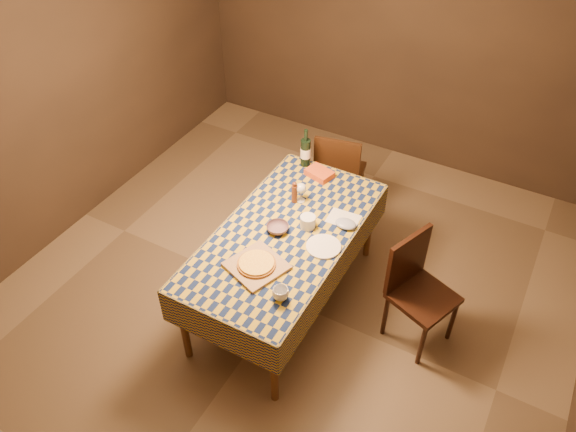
{
  "coord_description": "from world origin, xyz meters",
  "views": [
    {
      "loc": [
        1.51,
        -2.67,
        3.64
      ],
      "look_at": [
        0.0,
        0.05,
        0.9
      ],
      "focal_mm": 35.0,
      "sensor_mm": 36.0,
      "label": 1
    }
  ],
  "objects_px": {
    "chair_far": "(339,171)",
    "cutting_board": "(257,266)",
    "pizza": "(256,263)",
    "bowl": "(278,228)",
    "white_plate": "(323,247)",
    "chair_right": "(416,285)",
    "wine_bottle": "(306,152)",
    "dining_table": "(285,240)"
  },
  "relations": [
    {
      "from": "dining_table",
      "to": "white_plate",
      "type": "distance_m",
      "value": 0.33
    },
    {
      "from": "pizza",
      "to": "bowl",
      "type": "relative_size",
      "value": 1.68
    },
    {
      "from": "chair_right",
      "to": "cutting_board",
      "type": "bearing_deg",
      "value": -148.41
    },
    {
      "from": "white_plate",
      "to": "wine_bottle",
      "type": "bearing_deg",
      "value": 125.06
    },
    {
      "from": "chair_far",
      "to": "white_plate",
      "type": "bearing_deg",
      "value": -70.54
    },
    {
      "from": "pizza",
      "to": "bowl",
      "type": "xyz_separation_m",
      "value": [
        -0.06,
        0.4,
        -0.01
      ]
    },
    {
      "from": "cutting_board",
      "to": "chair_far",
      "type": "distance_m",
      "value": 1.63
    },
    {
      "from": "pizza",
      "to": "chair_right",
      "type": "relative_size",
      "value": 0.3
    },
    {
      "from": "bowl",
      "to": "white_plate",
      "type": "bearing_deg",
      "value": 1.16
    },
    {
      "from": "chair_right",
      "to": "bowl",
      "type": "bearing_deg",
      "value": -168.36
    },
    {
      "from": "bowl",
      "to": "dining_table",
      "type": "bearing_deg",
      "value": 5.1
    },
    {
      "from": "dining_table",
      "to": "cutting_board",
      "type": "relative_size",
      "value": 5.14
    },
    {
      "from": "wine_bottle",
      "to": "pizza",
      "type": "bearing_deg",
      "value": -77.93
    },
    {
      "from": "chair_far",
      "to": "chair_right",
      "type": "xyz_separation_m",
      "value": [
        1.1,
        -0.99,
        0.0
      ]
    },
    {
      "from": "bowl",
      "to": "wine_bottle",
      "type": "xyz_separation_m",
      "value": [
        -0.21,
        0.85,
        0.1
      ]
    },
    {
      "from": "bowl",
      "to": "chair_far",
      "type": "distance_m",
      "value": 1.24
    },
    {
      "from": "pizza",
      "to": "bowl",
      "type": "bearing_deg",
      "value": 98.06
    },
    {
      "from": "dining_table",
      "to": "bowl",
      "type": "height_order",
      "value": "bowl"
    },
    {
      "from": "white_plate",
      "to": "chair_right",
      "type": "xyz_separation_m",
      "value": [
        0.67,
        0.21,
        -0.25
      ]
    },
    {
      "from": "white_plate",
      "to": "chair_right",
      "type": "relative_size",
      "value": 0.28
    },
    {
      "from": "wine_bottle",
      "to": "chair_right",
      "type": "relative_size",
      "value": 0.38
    },
    {
      "from": "white_plate",
      "to": "dining_table",
      "type": "bearing_deg",
      "value": -179.56
    },
    {
      "from": "cutting_board",
      "to": "chair_right",
      "type": "distance_m",
      "value": 1.2
    },
    {
      "from": "wine_bottle",
      "to": "chair_right",
      "type": "height_order",
      "value": "wine_bottle"
    },
    {
      "from": "dining_table",
      "to": "pizza",
      "type": "bearing_deg",
      "value": -90.32
    },
    {
      "from": "dining_table",
      "to": "bowl",
      "type": "relative_size",
      "value": 10.97
    },
    {
      "from": "cutting_board",
      "to": "white_plate",
      "type": "relative_size",
      "value": 1.4
    },
    {
      "from": "dining_table",
      "to": "cutting_board",
      "type": "bearing_deg",
      "value": -90.32
    },
    {
      "from": "cutting_board",
      "to": "bowl",
      "type": "bearing_deg",
      "value": 98.06
    },
    {
      "from": "bowl",
      "to": "white_plate",
      "type": "relative_size",
      "value": 0.66
    },
    {
      "from": "pizza",
      "to": "chair_right",
      "type": "distance_m",
      "value": 1.2
    },
    {
      "from": "bowl",
      "to": "wine_bottle",
      "type": "distance_m",
      "value": 0.88
    },
    {
      "from": "cutting_board",
      "to": "white_plate",
      "type": "distance_m",
      "value": 0.52
    },
    {
      "from": "chair_right",
      "to": "pizza",
      "type": "bearing_deg",
      "value": -148.41
    },
    {
      "from": "wine_bottle",
      "to": "white_plate",
      "type": "height_order",
      "value": "wine_bottle"
    },
    {
      "from": "chair_far",
      "to": "cutting_board",
      "type": "bearing_deg",
      "value": -86.4
    },
    {
      "from": "pizza",
      "to": "dining_table",
      "type": "bearing_deg",
      "value": 89.68
    },
    {
      "from": "wine_bottle",
      "to": "bowl",
      "type": "bearing_deg",
      "value": -76.1
    },
    {
      "from": "bowl",
      "to": "wine_bottle",
      "type": "height_order",
      "value": "wine_bottle"
    },
    {
      "from": "white_plate",
      "to": "chair_far",
      "type": "xyz_separation_m",
      "value": [
        -0.43,
        1.2,
        -0.25
      ]
    },
    {
      "from": "cutting_board",
      "to": "pizza",
      "type": "distance_m",
      "value": 0.02
    },
    {
      "from": "white_plate",
      "to": "pizza",
      "type": "bearing_deg",
      "value": -128.75
    }
  ]
}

